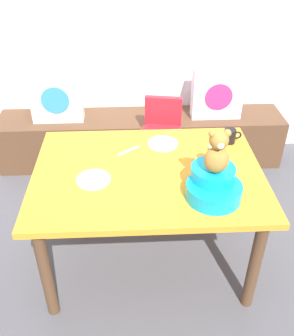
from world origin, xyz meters
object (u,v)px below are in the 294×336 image
at_px(dining_table, 148,183).
at_px(coffee_mug, 230,136).
at_px(pillow_floral_right, 217,94).
at_px(dinner_plate_far, 163,144).
at_px(highchair, 161,134).
at_px(teddy_bear, 217,153).
at_px(pillow_floral_left, 56,97).
at_px(infant_seat_teal, 213,185).
at_px(dinner_plate_near, 93,179).
at_px(ketchup_bottle, 213,156).

bearing_deg(dining_table, coffee_mug, 28.54).
xyz_separation_m(pillow_floral_right, dinner_plate_far, (-0.56, -0.93, 0.07)).
relative_size(highchair, dinner_plate_far, 3.95).
bearing_deg(pillow_floral_right, dining_table, -118.70).
height_order(pillow_floral_right, teddy_bear, teddy_bear).
height_order(pillow_floral_left, highchair, pillow_floral_left).
bearing_deg(coffee_mug, pillow_floral_right, 83.15).
relative_size(coffee_mug, dinner_plate_far, 0.60).
relative_size(infant_seat_teal, teddy_bear, 1.32).
height_order(highchair, infant_seat_teal, infant_seat_teal).
xyz_separation_m(pillow_floral_right, dinner_plate_near, (-0.99, -1.31, 0.07)).
bearing_deg(dining_table, pillow_floral_left, 120.71).
height_order(highchair, dinner_plate_far, highchair).
xyz_separation_m(pillow_floral_right, infant_seat_teal, (-0.33, -1.49, 0.13)).
bearing_deg(dinner_plate_near, pillow_floral_right, 52.93).
relative_size(dining_table, teddy_bear, 5.49).
bearing_deg(highchair, dinner_plate_near, -117.67).
distance_m(teddy_bear, ketchup_bottle, 0.33).
bearing_deg(dining_table, ketchup_bottle, 1.15).
height_order(dinner_plate_near, dinner_plate_far, same).
xyz_separation_m(ketchup_bottle, coffee_mug, (0.18, 0.30, -0.04)).
bearing_deg(infant_seat_teal, highchair, 99.97).
xyz_separation_m(dining_table, dinner_plate_near, (-0.32, -0.08, 0.10)).
relative_size(pillow_floral_left, highchair, 0.56).
bearing_deg(pillow_floral_right, highchair, -141.45).
distance_m(pillow_floral_right, infant_seat_teal, 1.53).
xyz_separation_m(teddy_bear, coffee_mug, (0.22, 0.56, -0.23)).
xyz_separation_m(highchair, dinner_plate_far, (-0.04, -0.52, 0.22)).
bearing_deg(pillow_floral_left, infant_seat_teal, -54.18).
relative_size(teddy_bear, dinner_plate_near, 1.25).
xyz_separation_m(teddy_bear, dinner_plate_near, (-0.66, 0.17, -0.27)).
distance_m(pillow_floral_left, dining_table, 1.43).
height_order(coffee_mug, dinner_plate_far, coffee_mug).
xyz_separation_m(dining_table, dinner_plate_far, (0.11, 0.30, 0.10)).
bearing_deg(dining_table, teddy_bear, -36.75).
bearing_deg(dining_table, infant_seat_teal, -36.70).
relative_size(pillow_floral_right, infant_seat_teal, 1.33).
height_order(highchair, teddy_bear, teddy_bear).
height_order(dining_table, infant_seat_teal, infant_seat_teal).
relative_size(pillow_floral_left, coffee_mug, 3.67).
height_order(infant_seat_teal, dinner_plate_far, infant_seat_teal).
height_order(ketchup_bottle, dinner_plate_far, ketchup_bottle).
xyz_separation_m(pillow_floral_right, teddy_bear, (-0.33, -1.49, 0.34)).
bearing_deg(ketchup_bottle, pillow_floral_right, 76.69).
distance_m(pillow_floral_right, teddy_bear, 1.56).
bearing_deg(dinner_plate_near, coffee_mug, 23.79).
height_order(infant_seat_teal, ketchup_bottle, ketchup_bottle).
bearing_deg(teddy_bear, dinner_plate_near, 165.38).
bearing_deg(highchair, pillow_floral_left, 154.81).
bearing_deg(dinner_plate_near, dining_table, 14.50).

